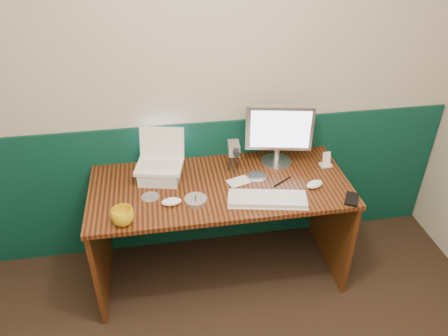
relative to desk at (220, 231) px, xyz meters
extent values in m
cube|color=beige|center=(-0.08, 0.37, 0.88)|extent=(3.50, 0.04, 2.50)
cube|color=#073227|center=(-0.08, 0.36, 0.12)|extent=(3.48, 0.02, 1.00)
cube|color=#340E09|center=(0.00, 0.00, 0.00)|extent=(1.60, 0.70, 0.75)
cube|color=silver|center=(-0.36, 0.12, 0.42)|extent=(0.28, 0.25, 0.08)
cube|color=white|center=(0.25, -0.21, 0.39)|extent=(0.47, 0.24, 0.03)
ellipsoid|color=white|center=(0.57, -0.12, 0.39)|extent=(0.13, 0.11, 0.04)
ellipsoid|color=white|center=(-0.31, -0.15, 0.39)|extent=(0.12, 0.08, 0.04)
imported|color=yellow|center=(-0.58, -0.28, 0.42)|extent=(0.14, 0.14, 0.10)
cylinder|color=silver|center=(-0.17, -0.15, 0.39)|extent=(0.13, 0.13, 0.03)
cylinder|color=#AEB8BF|center=(-0.43, -0.06, 0.38)|extent=(0.11, 0.11, 0.00)
cylinder|color=silver|center=(0.25, 0.06, 0.38)|extent=(0.13, 0.13, 0.00)
cylinder|color=black|center=(0.39, -0.03, 0.38)|extent=(0.14, 0.09, 0.01)
cube|color=white|center=(0.12, 0.01, 0.38)|extent=(0.16, 0.13, 0.00)
cube|color=white|center=(0.72, 0.10, 0.38)|extent=(0.08, 0.06, 0.01)
cube|color=white|center=(0.72, 0.10, 0.43)|extent=(0.05, 0.03, 0.09)
cube|color=black|center=(0.74, -0.28, 0.38)|extent=(0.13, 0.15, 0.01)
camera|label=1|loc=(-0.33, -2.17, 1.94)|focal=35.00mm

